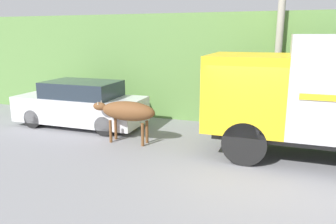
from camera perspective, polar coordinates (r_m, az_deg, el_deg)
name	(u,v)px	position (r m, az deg, el deg)	size (l,w,h in m)	color
ground_plane	(253,168)	(8.51, 14.52, -9.40)	(60.00, 60.00, 0.00)	gray
hillside_embankment	(271,64)	(14.96, 17.43, 8.01)	(32.00, 6.28, 3.99)	#608C47
brown_cow	(127,112)	(9.91, -7.18, 0.08)	(2.05, 0.59, 1.29)	brown
parked_suv	(81,104)	(12.12, -14.98, 1.27)	(4.63, 1.81, 1.62)	silver
pedestrian_on_hill	(215,99)	(11.86, 8.22, 2.26)	(0.41, 0.41, 1.75)	#38332D
utility_pole	(279,40)	(11.53, 18.80, 11.83)	(0.90, 0.23, 5.90)	#9E998E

